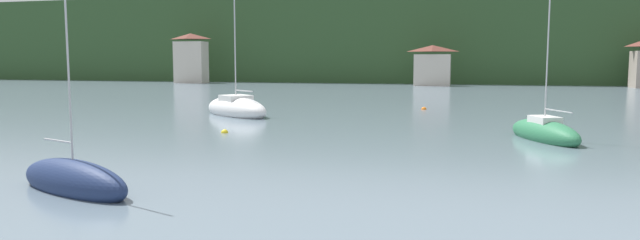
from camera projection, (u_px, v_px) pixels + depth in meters
name	position (u px, v px, depth m)	size (l,w,h in m)	color
wooded_hillside	(410.00, 47.00, 126.28)	(352.00, 47.45, 31.32)	#2D4C28
shore_building_west	(191.00, 59.00, 104.11)	(6.05, 3.17, 9.17)	beige
shore_building_westcentral	(432.00, 66.00, 92.96)	(6.18, 3.18, 6.70)	beige
sailboat_mid_1	(74.00, 181.00, 17.96)	(5.50, 3.19, 8.31)	navy
sailboat_far_6	(544.00, 133.00, 29.63)	(4.00, 6.25, 8.70)	#2D754C
sailboat_far_8	(236.00, 109.00, 43.03)	(7.86, 7.09, 9.38)	white
mooring_buoy_near	(424.00, 109.00, 48.04)	(0.45, 0.45, 0.45)	orange
mooring_buoy_mid	(225.00, 133.00, 32.53)	(0.42, 0.42, 0.42)	yellow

